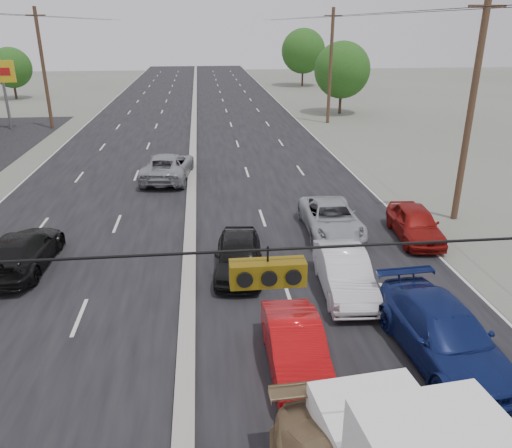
{
  "coord_description": "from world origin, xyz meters",
  "views": [
    {
      "loc": [
        0.68,
        -6.05,
        8.62
      ],
      "look_at": [
        2.42,
        9.85,
        2.2
      ],
      "focal_mm": 35.0,
      "sensor_mm": 36.0,
      "label": 1
    }
  ],
  "objects_px": {
    "utility_pole_left_c": "(44,69)",
    "red_sedan": "(296,348)",
    "oncoming_far": "(168,167)",
    "utility_pole_right_b": "(471,110)",
    "queue_car_d": "(444,335)",
    "tree_right_mid": "(342,70)",
    "queue_car_b": "(344,274)",
    "oncoming_near": "(22,251)",
    "tree_right_far": "(303,51)",
    "queue_car_a": "(238,255)",
    "pole_sign_far": "(2,77)",
    "queue_car_c": "(331,219)",
    "utility_pole_right_c": "(331,66)",
    "tree_left_far": "(11,68)",
    "queue_car_e": "(415,223)"
  },
  "relations": [
    {
      "from": "tree_right_far",
      "to": "queue_car_d",
      "type": "bearing_deg",
      "value": -97.86
    },
    {
      "from": "oncoming_near",
      "to": "tree_right_far",
      "type": "bearing_deg",
      "value": -108.3
    },
    {
      "from": "utility_pole_left_c",
      "to": "queue_car_b",
      "type": "bearing_deg",
      "value": -60.35
    },
    {
      "from": "queue_car_a",
      "to": "oncoming_near",
      "type": "relative_size",
      "value": 0.86
    },
    {
      "from": "tree_right_mid",
      "to": "queue_car_a",
      "type": "relative_size",
      "value": 1.7
    },
    {
      "from": "tree_right_far",
      "to": "queue_car_a",
      "type": "bearing_deg",
      "value": -103.39
    },
    {
      "from": "oncoming_near",
      "to": "queue_car_d",
      "type": "bearing_deg",
      "value": 154.65
    },
    {
      "from": "tree_right_mid",
      "to": "red_sedan",
      "type": "relative_size",
      "value": 1.75
    },
    {
      "from": "tree_left_far",
      "to": "tree_right_far",
      "type": "height_order",
      "value": "tree_right_far"
    },
    {
      "from": "utility_pole_left_c",
      "to": "red_sedan",
      "type": "distance_m",
      "value": 38.73
    },
    {
      "from": "tree_right_far",
      "to": "red_sedan",
      "type": "relative_size",
      "value": 1.99
    },
    {
      "from": "queue_car_b",
      "to": "queue_car_d",
      "type": "relative_size",
      "value": 0.82
    },
    {
      "from": "utility_pole_left_c",
      "to": "utility_pole_right_b",
      "type": "distance_m",
      "value": 35.36
    },
    {
      "from": "red_sedan",
      "to": "queue_car_a",
      "type": "height_order",
      "value": "queue_car_a"
    },
    {
      "from": "pole_sign_far",
      "to": "queue_car_a",
      "type": "distance_m",
      "value": 34.65
    },
    {
      "from": "pole_sign_far",
      "to": "oncoming_far",
      "type": "height_order",
      "value": "pole_sign_far"
    },
    {
      "from": "oncoming_near",
      "to": "utility_pole_left_c",
      "type": "bearing_deg",
      "value": -74.85
    },
    {
      "from": "tree_right_far",
      "to": "queue_car_e",
      "type": "height_order",
      "value": "tree_right_far"
    },
    {
      "from": "queue_car_e",
      "to": "oncoming_near",
      "type": "distance_m",
      "value": 15.84
    },
    {
      "from": "tree_right_far",
      "to": "queue_car_d",
      "type": "relative_size",
      "value": 1.53
    },
    {
      "from": "tree_left_far",
      "to": "red_sedan",
      "type": "height_order",
      "value": "tree_left_far"
    },
    {
      "from": "utility_pole_right_c",
      "to": "queue_car_e",
      "type": "relative_size",
      "value": 2.41
    },
    {
      "from": "red_sedan",
      "to": "oncoming_near",
      "type": "bearing_deg",
      "value": 142.81
    },
    {
      "from": "queue_car_a",
      "to": "oncoming_far",
      "type": "distance_m",
      "value": 12.92
    },
    {
      "from": "utility_pole_right_c",
      "to": "oncoming_far",
      "type": "relative_size",
      "value": 1.8
    },
    {
      "from": "tree_left_far",
      "to": "queue_car_d",
      "type": "relative_size",
      "value": 1.15
    },
    {
      "from": "utility_pole_right_b",
      "to": "red_sedan",
      "type": "xyz_separation_m",
      "value": [
        -9.59,
        -10.25,
        -4.43
      ]
    },
    {
      "from": "pole_sign_far",
      "to": "oncoming_far",
      "type": "relative_size",
      "value": 1.08
    },
    {
      "from": "utility_pole_right_b",
      "to": "pole_sign_far",
      "type": "bearing_deg",
      "value": 138.74
    },
    {
      "from": "red_sedan",
      "to": "oncoming_far",
      "type": "bearing_deg",
      "value": 103.68
    },
    {
      "from": "tree_right_mid",
      "to": "oncoming_far",
      "type": "bearing_deg",
      "value": -126.75
    },
    {
      "from": "tree_right_far",
      "to": "queue_car_c",
      "type": "relative_size",
      "value": 1.64
    },
    {
      "from": "tree_right_mid",
      "to": "tree_right_far",
      "type": "xyz_separation_m",
      "value": [
        1.0,
        25.0,
        0.62
      ]
    },
    {
      "from": "queue_car_e",
      "to": "oncoming_far",
      "type": "relative_size",
      "value": 0.74
    },
    {
      "from": "tree_left_far",
      "to": "oncoming_far",
      "type": "distance_m",
      "value": 42.42
    },
    {
      "from": "utility_pole_right_b",
      "to": "oncoming_near",
      "type": "distance_m",
      "value": 19.48
    },
    {
      "from": "utility_pole_left_c",
      "to": "queue_car_c",
      "type": "bearing_deg",
      "value": -54.47
    },
    {
      "from": "tree_left_far",
      "to": "pole_sign_far",
      "type": "bearing_deg",
      "value": -73.3
    },
    {
      "from": "tree_right_mid",
      "to": "oncoming_near",
      "type": "bearing_deg",
      "value": -122.54
    },
    {
      "from": "queue_car_d",
      "to": "oncoming_near",
      "type": "bearing_deg",
      "value": 148.39
    },
    {
      "from": "utility_pole_right_b",
      "to": "queue_car_c",
      "type": "xyz_separation_m",
      "value": [
        -6.32,
        -1.16,
        -4.42
      ]
    },
    {
      "from": "tree_left_far",
      "to": "queue_car_b",
      "type": "distance_m",
      "value": 58.22
    },
    {
      "from": "queue_car_c",
      "to": "queue_car_d",
      "type": "height_order",
      "value": "queue_car_d"
    },
    {
      "from": "tree_right_far",
      "to": "oncoming_near",
      "type": "xyz_separation_m",
      "value": [
        -22.2,
        -58.23,
        -4.24
      ]
    },
    {
      "from": "queue_car_c",
      "to": "queue_car_d",
      "type": "xyz_separation_m",
      "value": [
        0.82,
        -9.07,
        0.09
      ]
    },
    {
      "from": "pole_sign_far",
      "to": "utility_pole_right_b",
      "type": "bearing_deg",
      "value": -41.26
    },
    {
      "from": "utility_pole_left_c",
      "to": "queue_car_a",
      "type": "distance_m",
      "value": 33.07
    },
    {
      "from": "utility_pole_right_b",
      "to": "queue_car_d",
      "type": "height_order",
      "value": "utility_pole_right_b"
    },
    {
      "from": "tree_right_mid",
      "to": "queue_car_b",
      "type": "bearing_deg",
      "value": -104.91
    },
    {
      "from": "tree_right_mid",
      "to": "tree_left_far",
      "type": "bearing_deg",
      "value": 157.93
    }
  ]
}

